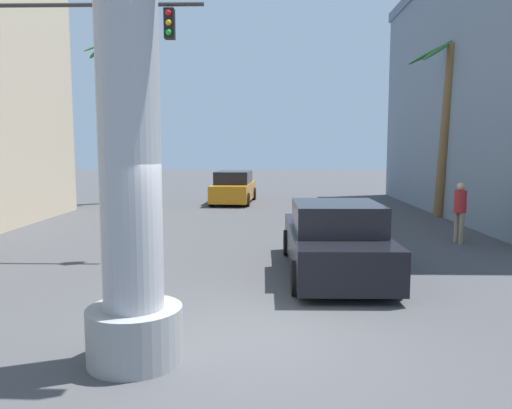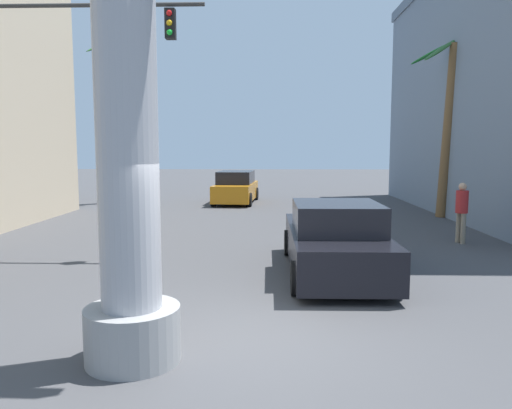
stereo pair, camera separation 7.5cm
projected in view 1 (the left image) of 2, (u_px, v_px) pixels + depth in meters
ground_plane at (261, 228)px, 16.83m from camera, size 93.25×93.25×0.00m
traffic_light_mast at (48, 78)px, 12.07m from camera, size 5.58×0.32×6.18m
car_lead at (334, 241)px, 10.70m from camera, size 2.05×4.94×1.56m
car_far at (234, 188)px, 24.48m from camera, size 2.13×4.52×1.56m
palm_tree_mid_right at (448, 112)px, 18.92m from camera, size 3.41×3.48×6.77m
palm_tree_far_left at (110, 109)px, 23.65m from camera, size 2.89×2.96×7.80m
pedestrian_mid_right at (460, 208)px, 14.08m from camera, size 0.43×0.43×1.72m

